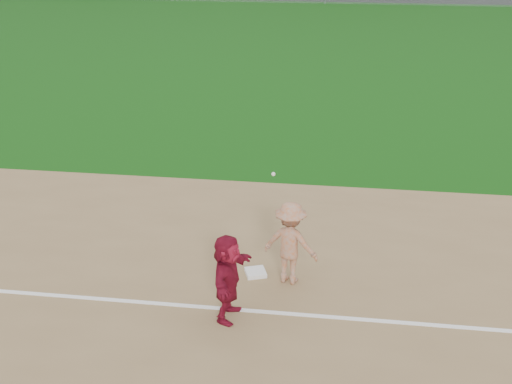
# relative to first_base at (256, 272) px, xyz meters

# --- Properties ---
(ground) EXTENTS (160.00, 160.00, 0.00)m
(ground) POSITION_rel_first_base_xyz_m (-0.14, -0.44, -0.06)
(ground) COLOR #11490E
(ground) RESTS_ON ground
(foul_line) EXTENTS (60.00, 0.10, 0.01)m
(foul_line) POSITION_rel_first_base_xyz_m (-0.14, -1.24, -0.04)
(foul_line) COLOR white
(foul_line) RESTS_ON infield_dirt
(first_base) EXTENTS (0.48, 0.48, 0.08)m
(first_base) POSITION_rel_first_base_xyz_m (0.00, 0.00, 0.00)
(first_base) COLOR white
(first_base) RESTS_ON infield_dirt
(base_runner) EXTENTS (0.66, 1.52, 1.58)m
(base_runner) POSITION_rel_first_base_xyz_m (-0.27, -1.46, 0.75)
(base_runner) COLOR maroon
(base_runner) RESTS_ON infield_dirt
(first_base_play) EXTENTS (1.17, 0.85, 2.25)m
(first_base_play) POSITION_rel_first_base_xyz_m (0.67, -0.13, 0.77)
(first_base_play) COLOR #969699
(first_base_play) RESTS_ON infield_dirt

